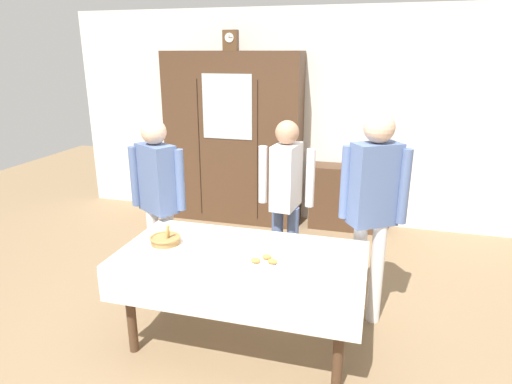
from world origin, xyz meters
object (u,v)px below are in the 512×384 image
at_px(spoon_mid_left, 285,281).
at_px(spoon_mid_right, 284,245).
at_px(tea_cup_center, 141,248).
at_px(person_beside_shelf, 158,191).
at_px(person_behind_table_left, 373,199).
at_px(pastry_plate, 264,262).
at_px(bread_basket, 165,239).
at_px(bookshelf_low, 348,198).
at_px(book_stack, 350,163).
at_px(tea_cup_near_right, 224,265).
at_px(wall_cabinet, 233,139).
at_px(person_by_cabinet, 286,189).
at_px(mantel_clock, 231,40).
at_px(tea_cup_back_edge, 258,239).
at_px(spoon_far_left, 199,250).
at_px(tea_cup_mid_right, 329,278).
at_px(dining_table, 240,268).

bearing_deg(spoon_mid_left, spoon_mid_right, 102.63).
relative_size(tea_cup_center, person_beside_shelf, 0.08).
bearing_deg(person_behind_table_left, tea_cup_center, -155.68).
bearing_deg(tea_cup_center, pastry_plate, 2.82).
bearing_deg(bread_basket, spoon_mid_right, 13.09).
distance_m(bookshelf_low, pastry_plate, 2.78).
bearing_deg(book_stack, tea_cup_near_right, -102.65).
relative_size(wall_cabinet, person_by_cabinet, 1.37).
xyz_separation_m(wall_cabinet, mantel_clock, (-0.02, -0.00, 1.21)).
bearing_deg(tea_cup_center, book_stack, 64.31).
relative_size(tea_cup_near_right, bread_basket, 0.54).
xyz_separation_m(tea_cup_near_right, spoon_mid_left, (0.44, -0.05, -0.02)).
bearing_deg(tea_cup_near_right, wall_cabinet, 106.89).
distance_m(tea_cup_back_edge, pastry_plate, 0.38).
height_order(book_stack, bread_basket, bread_basket).
bearing_deg(spoon_mid_left, tea_cup_center, 172.29).
xyz_separation_m(wall_cabinet, person_by_cabinet, (1.02, -1.57, -0.12)).
bearing_deg(pastry_plate, person_beside_shelf, 149.76).
bearing_deg(tea_cup_back_edge, person_beside_shelf, 162.48).
xyz_separation_m(tea_cup_near_right, pastry_plate, (0.25, 0.15, -0.02)).
height_order(bread_basket, person_by_cabinet, person_by_cabinet).
distance_m(bookshelf_low, spoon_mid_left, 2.95).
relative_size(pastry_plate, spoon_far_left, 2.35).
bearing_deg(tea_cup_back_edge, bookshelf_low, 77.16).
xyz_separation_m(tea_cup_near_right, spoon_mid_right, (0.32, 0.49, -0.02)).
bearing_deg(wall_cabinet, tea_cup_near_right, -73.11).
distance_m(bread_basket, pastry_plate, 0.83).
height_order(tea_cup_near_right, bread_basket, bread_basket).
relative_size(tea_cup_near_right, person_behind_table_left, 0.07).
bearing_deg(person_by_cabinet, tea_cup_back_edge, -94.67).
bearing_deg(mantel_clock, pastry_plate, -67.28).
xyz_separation_m(spoon_mid_left, spoon_mid_right, (-0.12, 0.54, 0.00)).
distance_m(tea_cup_mid_right, pastry_plate, 0.48).
bearing_deg(bread_basket, person_by_cabinet, 52.90).
relative_size(mantel_clock, tea_cup_center, 1.85).
relative_size(dining_table, spoon_mid_left, 15.14).
height_order(spoon_mid_right, person_beside_shelf, person_beside_shelf).
xyz_separation_m(book_stack, spoon_far_left, (-0.92, -2.65, -0.09)).
xyz_separation_m(spoon_mid_right, spoon_far_left, (-0.60, -0.26, 0.00)).
xyz_separation_m(tea_cup_mid_right, person_behind_table_left, (0.23, 0.83, 0.29)).
relative_size(tea_cup_center, person_by_cabinet, 0.08).
bearing_deg(person_by_cabinet, mantel_clock, 123.57).
bearing_deg(spoon_far_left, bookshelf_low, 70.77).
xyz_separation_m(book_stack, tea_cup_center, (-1.33, -2.77, -0.07)).
relative_size(mantel_clock, spoon_mid_right, 2.02).
distance_m(tea_cup_back_edge, tea_cup_near_right, 0.51).
bearing_deg(tea_cup_mid_right, tea_cup_back_edge, 141.28).
bearing_deg(person_beside_shelf, pastry_plate, -30.24).
relative_size(wall_cabinet, person_beside_shelf, 1.34).
xyz_separation_m(dining_table, bookshelf_low, (0.60, 2.64, -0.25)).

